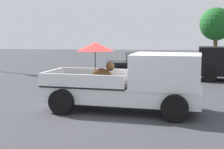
% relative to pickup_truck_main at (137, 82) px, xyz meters
% --- Properties ---
extents(ground_plane, '(80.00, 80.00, 0.00)m').
position_rel_pickup_truck_main_xyz_m(ground_plane, '(-0.44, 0.07, -0.97)').
color(ground_plane, '#38383D').
extents(pickup_truck_main, '(5.26, 2.81, 2.24)m').
position_rel_pickup_truck_main_xyz_m(pickup_truck_main, '(0.00, 0.00, 0.00)').
color(pickup_truck_main, black).
rests_on(pickup_truck_main, ground).
extents(parked_sedan_near, '(4.55, 2.57, 1.33)m').
position_rel_pickup_truck_main_xyz_m(parked_sedan_near, '(-0.11, 9.77, -0.23)').
color(parked_sedan_near, black).
rests_on(parked_sedan_near, ground).
extents(tree_by_lot, '(2.64, 2.64, 4.58)m').
position_rel_pickup_truck_main_xyz_m(tree_by_lot, '(5.48, 17.32, 2.26)').
color(tree_by_lot, brown).
rests_on(tree_by_lot, ground).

